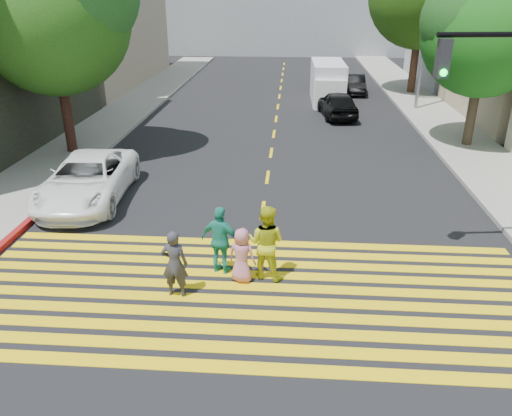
# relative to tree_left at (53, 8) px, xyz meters

# --- Properties ---
(ground) EXTENTS (120.00, 120.00, 0.00)m
(ground) POSITION_rel_tree_left_xyz_m (8.30, -11.25, -5.76)
(ground) COLOR black
(sidewalk_left) EXTENTS (3.00, 40.00, 0.15)m
(sidewalk_left) POSITION_rel_tree_left_xyz_m (-0.20, 10.75, -5.69)
(sidewalk_left) COLOR gray
(sidewalk_left) RESTS_ON ground
(sidewalk_right) EXTENTS (3.00, 60.00, 0.15)m
(sidewalk_right) POSITION_rel_tree_left_xyz_m (16.80, 3.75, -5.69)
(sidewalk_right) COLOR gray
(sidewalk_right) RESTS_ON ground
(curb_red) EXTENTS (0.20, 8.00, 0.16)m
(curb_red) POSITION_rel_tree_left_xyz_m (1.40, -5.25, -5.68)
(curb_red) COLOR maroon
(curb_red) RESTS_ON ground
(crosswalk) EXTENTS (13.40, 5.30, 0.01)m
(crosswalk) POSITION_rel_tree_left_xyz_m (8.30, -9.97, -5.76)
(crosswalk) COLOR yellow
(crosswalk) RESTS_ON ground
(lane_line) EXTENTS (0.12, 34.40, 0.01)m
(lane_line) POSITION_rel_tree_left_xyz_m (8.30, 11.25, -5.76)
(lane_line) COLOR yellow
(lane_line) RESTS_ON ground
(building_left_tan) EXTENTS (12.00, 16.00, 10.00)m
(building_left_tan) POSITION_rel_tree_left_xyz_m (-7.70, 16.75, -0.76)
(building_left_tan) COLOR tan
(building_left_tan) RESTS_ON ground
(building_right_grey) EXTENTS (10.00, 10.00, 10.00)m
(building_right_grey) POSITION_rel_tree_left_xyz_m (23.30, 18.75, -0.76)
(building_right_grey) COLOR gray
(building_right_grey) RESTS_ON ground
(tree_left) EXTENTS (7.63, 7.33, 8.55)m
(tree_left) POSITION_rel_tree_left_xyz_m (0.00, 0.00, 0.00)
(tree_left) COLOR black
(tree_left) RESTS_ON ground
(tree_right_near) EXTENTS (5.81, 5.34, 7.44)m
(tree_right_near) POSITION_rel_tree_left_xyz_m (16.94, 2.23, -0.73)
(tree_right_near) COLOR black
(tree_right_near) RESTS_ON ground
(pedestrian_man) EXTENTS (0.62, 0.42, 1.64)m
(pedestrian_man) POSITION_rel_tree_left_xyz_m (6.61, -10.15, -4.95)
(pedestrian_man) COLOR #313037
(pedestrian_man) RESTS_ON ground
(pedestrian_woman) EXTENTS (1.08, 0.94, 1.87)m
(pedestrian_woman) POSITION_rel_tree_left_xyz_m (8.61, -9.19, -4.83)
(pedestrian_woman) COLOR #BDC61B
(pedestrian_woman) RESTS_ON ground
(pedestrian_child) EXTENTS (0.77, 0.62, 1.37)m
(pedestrian_child) POSITION_rel_tree_left_xyz_m (8.05, -9.42, -5.08)
(pedestrian_child) COLOR #BB6D85
(pedestrian_child) RESTS_ON ground
(pedestrian_extra) EXTENTS (1.11, 0.72, 1.75)m
(pedestrian_extra) POSITION_rel_tree_left_xyz_m (7.51, -9.07, -4.89)
(pedestrian_extra) COLOR teal
(pedestrian_extra) RESTS_ON ground
(white_sedan) EXTENTS (2.77, 5.40, 1.46)m
(white_sedan) POSITION_rel_tree_left_xyz_m (2.52, -4.84, -5.04)
(white_sedan) COLOR white
(white_sedan) RESTS_ON ground
(dark_car_near) EXTENTS (2.16, 4.29, 1.40)m
(dark_car_near) POSITION_rel_tree_left_xyz_m (11.58, 7.42, -5.06)
(dark_car_near) COLOR black
(dark_car_near) RESTS_ON ground
(silver_car) EXTENTS (2.29, 4.57, 1.27)m
(silver_car) POSITION_rel_tree_left_xyz_m (11.56, 17.24, -5.13)
(silver_car) COLOR #959BA8
(silver_car) RESTS_ON ground
(dark_car_parked) EXTENTS (1.39, 3.68, 1.20)m
(dark_car_parked) POSITION_rel_tree_left_xyz_m (13.23, 14.18, -5.16)
(dark_car_parked) COLOR black
(dark_car_parked) RESTS_ON ground
(white_van) EXTENTS (1.95, 5.02, 2.36)m
(white_van) POSITION_rel_tree_left_xyz_m (11.26, 11.30, -4.65)
(white_van) COLOR silver
(white_van) RESTS_ON ground
(street_lamp) EXTENTS (2.13, 0.65, 9.49)m
(street_lamp) POSITION_rel_tree_left_xyz_m (16.00, 9.38, -0.32)
(street_lamp) COLOR gray
(street_lamp) RESTS_ON ground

